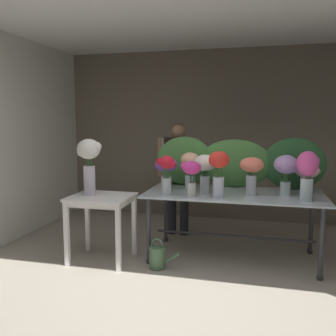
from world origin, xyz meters
TOP-DOWN VIEW (x-y plane):
  - ground_plane at (0.00, 1.64)m, footprint 7.23×7.23m
  - wall_back at (0.00, 3.29)m, footprint 5.09×0.12m
  - wall_left at (-2.54, 1.64)m, footprint 0.12×3.41m
  - ceiling_slab at (0.00, 1.64)m, footprint 5.21×3.41m
  - display_table_glass at (0.46, 1.46)m, footprint 2.04×0.99m
  - side_table_white at (-1.02, 1.03)m, footprint 0.70×0.60m
  - florist at (-0.37, 2.21)m, footprint 0.61×0.24m
  - foliage_backdrop at (0.44, 1.83)m, footprint 2.09×0.25m
  - vase_coral_hydrangea at (0.66, 1.38)m, footprint 0.27×0.27m
  - vase_lilac_roses at (1.03, 1.44)m, footprint 0.27×0.27m
  - vase_ivory_peonies at (0.13, 1.38)m, footprint 0.27×0.26m
  - vase_fuchsia_stock at (1.23, 1.21)m, footprint 0.23×0.22m
  - vase_scarlet_dahlias at (0.32, 1.14)m, footprint 0.22×0.22m
  - vase_peach_snapdragons at (-0.08, 1.54)m, footprint 0.23×0.23m
  - vase_blush_anemones at (1.27, 1.58)m, footprint 0.27×0.26m
  - vase_crimson_freesia at (-0.27, 1.14)m, footprint 0.22×0.17m
  - vase_violet_lilies at (-0.35, 1.44)m, footprint 0.27×0.26m
  - vase_magenta_ranunculus at (0.02, 1.12)m, footprint 0.22×0.21m
  - vase_white_roses_tall at (-1.16, 1.03)m, footprint 0.30×0.27m
  - watering_can at (-0.32, 0.95)m, footprint 0.35×0.18m

SIDE VIEW (x-z plane):
  - ground_plane at x=0.00m, z-range 0.00..0.00m
  - watering_can at x=-0.32m, z-range -0.05..0.30m
  - side_table_white at x=-1.02m, z-range 0.28..1.05m
  - display_table_glass at x=0.46m, z-range 0.29..1.09m
  - florist at x=-0.37m, z-range 0.18..1.77m
  - vase_blush_anemones at x=1.27m, z-range 0.85..1.21m
  - vase_violet_lilies at x=-0.35m, z-range 0.85..1.25m
  - vase_crimson_freesia at x=-0.27m, z-range 0.84..1.29m
  - vase_magenta_ranunculus at x=0.02m, z-range 0.87..1.26m
  - vase_coral_hydrangea at x=0.66m, z-range 0.86..1.29m
  - vase_peach_snapdragons at x=-0.08m, z-range 0.85..1.31m
  - vase_ivory_peonies at x=0.13m, z-range 0.87..1.32m
  - vase_lilac_roses at x=1.03m, z-range 0.87..1.33m
  - foliage_backdrop at x=0.44m, z-range 0.79..1.42m
  - vase_fuchsia_stock at x=1.23m, z-range 0.85..1.37m
  - vase_scarlet_dahlias at x=0.32m, z-range 0.86..1.37m
  - vase_white_roses_tall at x=-1.16m, z-range 0.86..1.51m
  - wall_back at x=0.00m, z-range 0.00..2.77m
  - wall_left at x=-2.54m, z-range 0.00..2.77m
  - ceiling_slab at x=0.00m, z-range 2.77..2.89m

